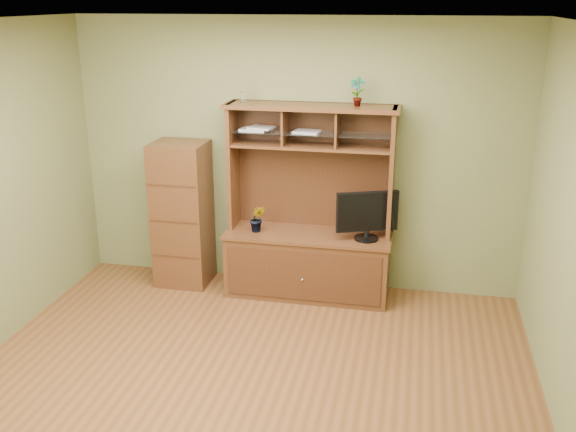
# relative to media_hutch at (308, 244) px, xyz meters

# --- Properties ---
(room) EXTENTS (4.54, 4.04, 2.74)m
(room) POSITION_rel_media_hutch_xyz_m (-0.18, -1.73, 0.83)
(room) COLOR brown
(room) RESTS_ON ground
(media_hutch) EXTENTS (1.66, 0.61, 1.90)m
(media_hutch) POSITION_rel_media_hutch_xyz_m (0.00, 0.00, 0.00)
(media_hutch) COLOR #4A2C15
(media_hutch) RESTS_ON room
(monitor) EXTENTS (0.58, 0.26, 0.48)m
(monitor) POSITION_rel_media_hutch_xyz_m (0.58, -0.08, 0.38)
(monitor) COLOR black
(monitor) RESTS_ON media_hutch
(orchid_plant) EXTENTS (0.16, 0.13, 0.27)m
(orchid_plant) POSITION_rel_media_hutch_xyz_m (-0.50, -0.08, 0.27)
(orchid_plant) COLOR #27591E
(orchid_plant) RESTS_ON media_hutch
(top_plant) EXTENTS (0.16, 0.12, 0.27)m
(top_plant) POSITION_rel_media_hutch_xyz_m (0.42, 0.08, 1.51)
(top_plant) COLOR #285C20
(top_plant) RESTS_ON media_hutch
(reed_diffuser) EXTENTS (0.05, 0.05, 0.27)m
(reed_diffuser) POSITION_rel_media_hutch_xyz_m (-0.66, 0.08, 1.48)
(reed_diffuser) COLOR silver
(reed_diffuser) RESTS_ON media_hutch
(magazines) EXTENTS (0.79, 0.23, 0.04)m
(magazines) POSITION_rel_media_hutch_xyz_m (-0.37, 0.08, 1.13)
(magazines) COLOR silver
(magazines) RESTS_ON media_hutch
(side_cabinet) EXTENTS (0.53, 0.49, 1.49)m
(side_cabinet) POSITION_rel_media_hutch_xyz_m (-1.32, 0.01, 0.22)
(side_cabinet) COLOR #4A2C15
(side_cabinet) RESTS_ON room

